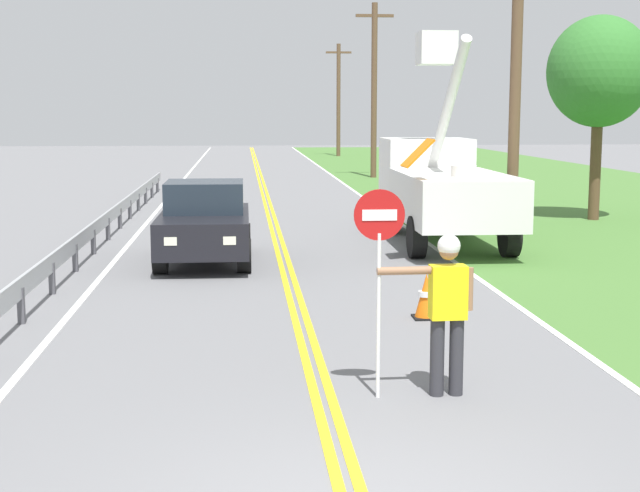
{
  "coord_description": "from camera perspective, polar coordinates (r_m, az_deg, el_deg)",
  "views": [
    {
      "loc": [
        -0.88,
        -6.74,
        3.16
      ],
      "look_at": [
        0.26,
        6.64,
        1.2
      ],
      "focal_mm": 51.82,
      "sensor_mm": 36.0,
      "label": 1
    }
  ],
  "objects": [
    {
      "name": "utility_pole_far",
      "position": [
        66.08,
        1.15,
        9.14
      ],
      "size": [
        1.8,
        0.28,
        7.86
      ],
      "color": "brown",
      "rests_on": "ground"
    },
    {
      "name": "utility_pole_mid",
      "position": [
        44.63,
        3.36,
        9.76
      ],
      "size": [
        1.8,
        0.28,
        8.22
      ],
      "color": "brown",
      "rests_on": "ground"
    },
    {
      "name": "utility_bucket_truck",
      "position": [
        22.74,
        7.44,
        3.81
      ],
      "size": [
        2.72,
        6.83,
        5.11
      ],
      "color": "white",
      "rests_on": "ground"
    },
    {
      "name": "guardrail_left_shoulder",
      "position": [
        22.29,
        -13.39,
        1.28
      ],
      "size": [
        0.1,
        32.0,
        0.71
      ],
      "color": "#9EA0A3",
      "rests_on": "ground"
    },
    {
      "name": "stop_sign_paddle",
      "position": [
        10.07,
        3.67,
        -0.01
      ],
      "size": [
        0.56,
        0.04,
        2.33
      ],
      "color": "silver",
      "rests_on": "ground"
    },
    {
      "name": "centerline_yellow_right",
      "position": [
        26.94,
        -2.76,
        1.58
      ],
      "size": [
        0.11,
        110.0,
        0.01
      ],
      "primitive_type": "cube",
      "color": "yellow",
      "rests_on": "ground"
    },
    {
      "name": "flagger_worker",
      "position": [
        10.35,
        7.84,
        -3.57
      ],
      "size": [
        1.09,
        0.25,
        1.83
      ],
      "color": "#2D2D33",
      "rests_on": "ground"
    },
    {
      "name": "roadside_tree_verge",
      "position": [
        28.2,
        16.87,
        10.22
      ],
      "size": [
        3.0,
        3.0,
        5.9
      ],
      "color": "brown",
      "rests_on": "ground"
    },
    {
      "name": "traffic_cone_lead",
      "position": [
        14.3,
        6.58,
        -3.14
      ],
      "size": [
        0.4,
        0.4,
        0.7
      ],
      "color": "orange",
      "rests_on": "ground"
    },
    {
      "name": "edge_line_left",
      "position": [
        27.06,
        -10.6,
        1.47
      ],
      "size": [
        0.12,
        110.0,
        0.01
      ],
      "primitive_type": "cube",
      "color": "silver",
      "rests_on": "ground"
    },
    {
      "name": "centerline_yellow_left",
      "position": [
        26.94,
        -3.15,
        1.57
      ],
      "size": [
        0.11,
        110.0,
        0.01
      ],
      "primitive_type": "cube",
      "color": "yellow",
      "rests_on": "ground"
    },
    {
      "name": "utility_pole_near",
      "position": [
        23.49,
        12.01,
        10.84
      ],
      "size": [
        1.8,
        0.28,
        8.18
      ],
      "color": "brown",
      "rests_on": "ground"
    },
    {
      "name": "oncoming_sedan_nearest",
      "position": [
        19.54,
        -7.13,
        1.4
      ],
      "size": [
        1.93,
        4.12,
        1.7
      ],
      "color": "black",
      "rests_on": "ground"
    },
    {
      "name": "edge_line_right",
      "position": [
        27.3,
        4.62,
        1.65
      ],
      "size": [
        0.12,
        110.0,
        0.01
      ],
      "primitive_type": "cube",
      "color": "silver",
      "rests_on": "ground"
    }
  ]
}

